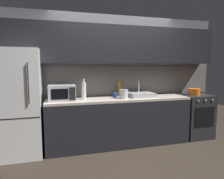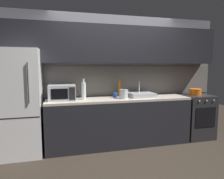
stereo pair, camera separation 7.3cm
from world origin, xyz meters
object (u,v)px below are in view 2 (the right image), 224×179
at_px(refrigerator, 20,103).
at_px(oven_range, 196,116).
at_px(kettle, 124,94).
at_px(wine_bottle_clear, 84,91).
at_px(mug_blue, 115,95).
at_px(cooking_pot, 195,92).
at_px(wine_bottle_amber, 120,88).
at_px(microwave, 62,93).

height_order(refrigerator, oven_range, refrigerator).
xyz_separation_m(refrigerator, kettle, (1.79, -0.06, 0.10)).
distance_m(wine_bottle_clear, mug_blue, 0.63).
bearing_deg(oven_range, cooking_pot, 177.46).
distance_m(kettle, wine_bottle_amber, 0.28).
xyz_separation_m(microwave, kettle, (1.11, -0.08, -0.05)).
bearing_deg(oven_range, kettle, -177.87).
relative_size(oven_range, mug_blue, 10.24).
bearing_deg(cooking_pot, microwave, 179.61).
height_order(refrigerator, wine_bottle_amber, refrigerator).
distance_m(kettle, mug_blue, 0.21).
xyz_separation_m(kettle, mug_blue, (-0.12, 0.17, -0.04)).
distance_m(wine_bottle_amber, cooking_pot, 1.60).
bearing_deg(wine_bottle_clear, microwave, 179.22).
xyz_separation_m(refrigerator, mug_blue, (1.67, 0.11, 0.06)).
bearing_deg(oven_range, wine_bottle_clear, 179.65).
height_order(oven_range, cooking_pot, cooking_pot).
bearing_deg(wine_bottle_clear, wine_bottle_amber, 15.01).
relative_size(oven_range, cooking_pot, 3.85).
bearing_deg(wine_bottle_clear, refrigerator, -179.29).
bearing_deg(kettle, mug_blue, 124.05).
xyz_separation_m(wine_bottle_clear, mug_blue, (0.61, 0.10, -0.11)).
bearing_deg(refrigerator, microwave, 1.55).
xyz_separation_m(microwave, wine_bottle_clear, (0.38, -0.01, 0.02)).
bearing_deg(refrigerator, mug_blue, 3.88).
bearing_deg(oven_range, wine_bottle_amber, 172.59).
bearing_deg(kettle, wine_bottle_amber, 90.03).
bearing_deg(oven_range, mug_blue, 176.22).
xyz_separation_m(oven_range, wine_bottle_amber, (-1.61, 0.21, 0.61)).
relative_size(oven_range, microwave, 1.96).
relative_size(microwave, wine_bottle_amber, 1.24).
distance_m(oven_range, cooking_pot, 0.52).
bearing_deg(mug_blue, microwave, -174.54).
height_order(microwave, cooking_pot, microwave).
bearing_deg(wine_bottle_amber, mug_blue, -141.01).
distance_m(microwave, wine_bottle_amber, 1.13).
xyz_separation_m(kettle, wine_bottle_amber, (-0.00, 0.27, 0.07)).
bearing_deg(kettle, microwave, 175.90).
height_order(oven_range, microwave, microwave).
distance_m(oven_range, wine_bottle_clear, 2.42).
distance_m(kettle, cooking_pot, 1.58).
height_order(kettle, wine_bottle_clear, wine_bottle_clear).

